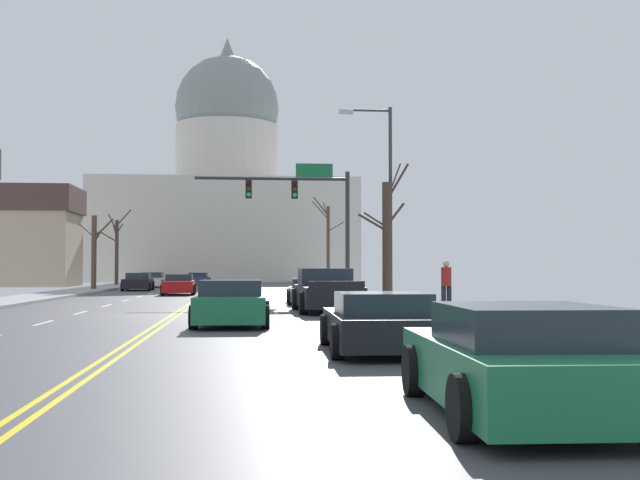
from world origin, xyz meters
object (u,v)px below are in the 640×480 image
Objects in this scene: street_lamp_right at (384,188)px; sedan_near_02 at (232,304)px; signal_gantry at (305,202)px; sedan_oncoming_02 at (153,280)px; sedan_oncoming_03 at (198,279)px; pedestrian_00 at (446,283)px; sedan_oncoming_00 at (179,285)px; sedan_near_00 at (310,292)px; sedan_oncoming_01 at (138,282)px; pickup_truck_near_01 at (327,292)px; sedan_near_04 at (520,362)px; sedan_near_03 at (380,323)px.

street_lamp_right is 1.88× the size of sedan_near_02.
signal_gantry is at bearing 79.29° from sedan_near_02.
signal_gantry is 1.69× the size of sedan_oncoming_02.
sedan_oncoming_03 is 49.51m from pedestrian_00.
sedan_near_00 is at bearing -61.13° from sedan_oncoming_00.
sedan_oncoming_03 is (3.16, 17.35, -0.05)m from sedan_oncoming_01.
sedan_oncoming_00 is 24.34m from pedestrian_00.
sedan_oncoming_00 is 18.66m from sedan_oncoming_02.
pickup_truck_near_01 is at bearing 63.36° from sedan_near_02.
sedan_oncoming_03 is at bearing 79.67° from sedan_oncoming_01.
sedan_near_04 is 1.01× the size of sedan_oncoming_03.
sedan_near_02 is at bearing -100.71° from signal_gantry.
street_lamp_right is 6.48m from sedan_near_00.
sedan_oncoming_01 is at bearing 110.86° from pickup_truck_near_01.
pickup_truck_near_01 reaches higher than sedan_oncoming_00.
pedestrian_00 reaches higher than sedan_oncoming_00.
sedan_oncoming_03 is at bearing 100.67° from sedan_near_00.
signal_gantry is 35.05m from sedan_oncoming_03.
sedan_oncoming_02 is at bearing -111.82° from sedan_oncoming_03.
sedan_oncoming_01 is at bearing 101.83° from sedan_near_02.
street_lamp_right is at bearing 101.75° from pedestrian_00.
pickup_truck_near_01 is at bearing -69.14° from sedan_oncoming_01.
sedan_near_02 is (-3.24, -13.06, 0.07)m from sedan_near_00.
sedan_oncoming_00 is at bearing 115.92° from pedestrian_00.
sedan_near_03 is 1.01× the size of sedan_oncoming_03.
sedan_near_04 reaches higher than sedan_near_00.
sedan_near_04 is at bearing -96.29° from street_lamp_right.
street_lamp_right is at bearing -62.70° from sedan_oncoming_01.
sedan_near_03 is (-0.39, -24.90, -4.44)m from signal_gantry.
sedan_oncoming_01 reaches higher than sedan_near_04.
street_lamp_right is 19.46m from sedan_oncoming_00.
sedan_oncoming_03 is (3.23, 8.06, -0.04)m from sedan_oncoming_02.
sedan_near_02 reaches higher than sedan_oncoming_01.
sedan_near_02 is (-5.91, -9.02, -4.23)m from street_lamp_right.
street_lamp_right is at bearing -69.20° from sedan_oncoming_02.
sedan_oncoming_00 is (-6.95, 18.76, -0.14)m from pickup_truck_near_01.
sedan_near_00 is 20.11m from sedan_near_03.
sedan_oncoming_00 is at bearing 132.49° from signal_gantry.
sedan_near_04 is 1.00× the size of sedan_oncoming_00.
street_lamp_right is 37.40m from sedan_oncoming_02.
sedan_near_00 is 32.44m from sedan_oncoming_02.
signal_gantry is 1.82× the size of sedan_near_03.
signal_gantry is 31.81m from sedan_near_04.
pickup_truck_near_01 is (-2.55, -2.32, -4.12)m from street_lamp_right.
sedan_near_04 is at bearing -86.29° from sedan_near_03.
sedan_oncoming_00 is 0.93× the size of sedan_oncoming_02.
street_lamp_right is at bearing 79.68° from sedan_near_03.
signal_gantry reaches higher than sedan_near_02.
sedan_near_02 reaches higher than sedan_near_03.
sedan_oncoming_00 is 2.52× the size of pedestrian_00.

